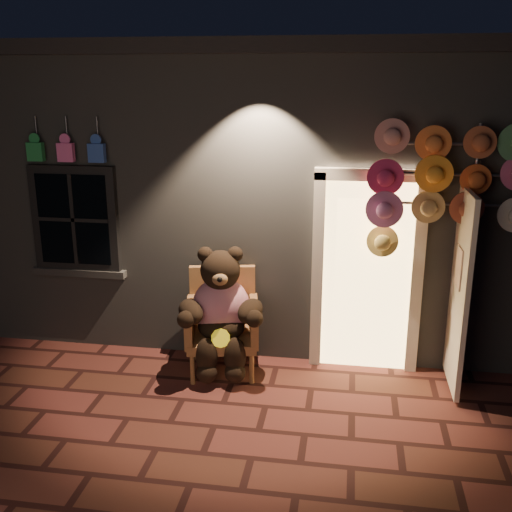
# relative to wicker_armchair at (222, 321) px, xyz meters

# --- Properties ---
(ground) EXTENTS (60.00, 60.00, 0.00)m
(ground) POSITION_rel_wicker_armchair_xyz_m (0.16, -1.17, -0.55)
(ground) COLOR #5C2823
(ground) RESTS_ON ground
(shop_building) EXTENTS (7.30, 5.95, 3.51)m
(shop_building) POSITION_rel_wicker_armchair_xyz_m (0.17, 2.81, 1.19)
(shop_building) COLOR slate
(shop_building) RESTS_ON ground
(wicker_armchair) EXTENTS (0.86, 0.80, 1.10)m
(wicker_armchair) POSITION_rel_wicker_armchair_xyz_m (0.00, 0.00, 0.00)
(wicker_armchair) COLOR olive
(wicker_armchair) RESTS_ON ground
(teddy_bear) EXTENTS (0.96, 0.83, 1.35)m
(teddy_bear) POSITION_rel_wicker_armchair_xyz_m (0.02, -0.14, 0.17)
(teddy_bear) COLOR #BC143D
(teddy_bear) RESTS_ON ground
(hat_rack) EXTENTS (1.52, 0.22, 2.68)m
(hat_rack) POSITION_rel_wicker_armchair_xyz_m (2.22, 0.10, 1.54)
(hat_rack) COLOR #59595E
(hat_rack) RESTS_ON ground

